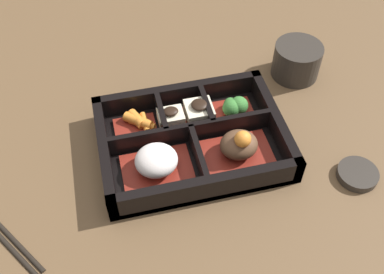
{
  "coord_description": "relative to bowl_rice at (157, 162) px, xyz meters",
  "views": [
    {
      "loc": [
        0.1,
        0.42,
        0.53
      ],
      "look_at": [
        0.0,
        0.0,
        0.03
      ],
      "focal_mm": 42.0,
      "sensor_mm": 36.0,
      "label": 1
    }
  ],
  "objects": [
    {
      "name": "bowl_carrots",
      "position": [
        0.01,
        -0.09,
        -0.01
      ],
      "size": [
        0.06,
        0.06,
        0.02
      ],
      "color": "maroon",
      "rests_on": "bento_base"
    },
    {
      "name": "bowl_stew",
      "position": [
        -0.12,
        0.0,
        0.0
      ],
      "size": [
        0.1,
        0.07,
        0.06
      ],
      "color": "maroon",
      "rests_on": "bento_base"
    },
    {
      "name": "sauce_dish",
      "position": [
        -0.28,
        0.07,
        -0.02
      ],
      "size": [
        0.06,
        0.06,
        0.01
      ],
      "color": "#2D2823",
      "rests_on": "ground_plane"
    },
    {
      "name": "bowl_greens",
      "position": [
        -0.14,
        -0.08,
        -0.0
      ],
      "size": [
        0.07,
        0.05,
        0.03
      ],
      "color": "maroon",
      "rests_on": "bento_base"
    },
    {
      "name": "tea_cup",
      "position": [
        -0.27,
        -0.16,
        0.0
      ],
      "size": [
        0.08,
        0.08,
        0.06
      ],
      "color": "#2D2823",
      "rests_on": "ground_plane"
    },
    {
      "name": "ground_plane",
      "position": [
        -0.06,
        -0.04,
        -0.03
      ],
      "size": [
        3.0,
        3.0,
        0.0
      ],
      "primitive_type": "plane",
      "color": "brown"
    },
    {
      "name": "bento_rim",
      "position": [
        -0.06,
        -0.04,
        -0.01
      ],
      "size": [
        0.27,
        0.2,
        0.04
      ],
      "color": "black",
      "rests_on": "ground_plane"
    },
    {
      "name": "bento_base",
      "position": [
        -0.06,
        -0.04,
        -0.02
      ],
      "size": [
        0.27,
        0.2,
        0.01
      ],
      "color": "black",
      "rests_on": "ground_plane"
    },
    {
      "name": "bowl_tofu",
      "position": [
        -0.06,
        -0.08,
        -0.0
      ],
      "size": [
        0.09,
        0.05,
        0.04
      ],
      "color": "maroon",
      "rests_on": "bento_base"
    },
    {
      "name": "bowl_rice",
      "position": [
        0.0,
        0.0,
        0.0
      ],
      "size": [
        0.1,
        0.07,
        0.04
      ],
      "color": "maroon",
      "rests_on": "bento_base"
    }
  ]
}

